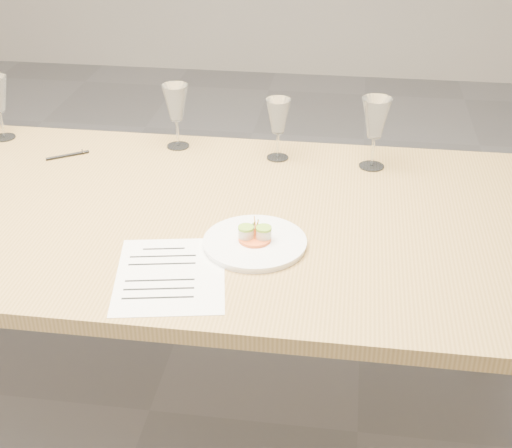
# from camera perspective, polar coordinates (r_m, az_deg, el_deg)

# --- Properties ---
(ground) EXTENTS (7.00, 7.00, 0.00)m
(ground) POSITION_cam_1_polar(r_m,az_deg,el_deg) (2.40, -8.51, -14.53)
(ground) COLOR slate
(ground) RESTS_ON ground
(dining_table) EXTENTS (2.40, 1.00, 0.75)m
(dining_table) POSITION_cam_1_polar(r_m,az_deg,el_deg) (1.99, -9.97, -0.30)
(dining_table) COLOR #AE894C
(dining_table) RESTS_ON ground
(dinner_plate) EXTENTS (0.25, 0.25, 0.07)m
(dinner_plate) POSITION_cam_1_polar(r_m,az_deg,el_deg) (1.74, -0.08, -1.43)
(dinner_plate) COLOR white
(dinner_plate) RESTS_ON dining_table
(recipe_sheet) EXTENTS (0.30, 0.36, 0.00)m
(recipe_sheet) POSITION_cam_1_polar(r_m,az_deg,el_deg) (1.65, -6.88, -4.05)
(recipe_sheet) COLOR white
(recipe_sheet) RESTS_ON dining_table
(ballpoint_pen) EXTENTS (0.12, 0.08, 0.01)m
(ballpoint_pen) POSITION_cam_1_polar(r_m,az_deg,el_deg) (2.28, -14.82, 5.34)
(ballpoint_pen) COLOR black
(ballpoint_pen) RESTS_ON dining_table
(wine_glass_2) EXTENTS (0.08, 0.08, 0.20)m
(wine_glass_2) POSITION_cam_1_polar(r_m,az_deg,el_deg) (2.24, -6.44, 9.51)
(wine_glass_2) COLOR white
(wine_glass_2) RESTS_ON dining_table
(wine_glass_3) EXTENTS (0.08, 0.08, 0.19)m
(wine_glass_3) POSITION_cam_1_polar(r_m,az_deg,el_deg) (2.15, 1.78, 8.50)
(wine_glass_3) COLOR white
(wine_glass_3) RESTS_ON dining_table
(wine_glass_4) EXTENTS (0.09, 0.09, 0.22)m
(wine_glass_4) POSITION_cam_1_polar(r_m,az_deg,el_deg) (2.11, 9.54, 8.25)
(wine_glass_4) COLOR white
(wine_glass_4) RESTS_ON dining_table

